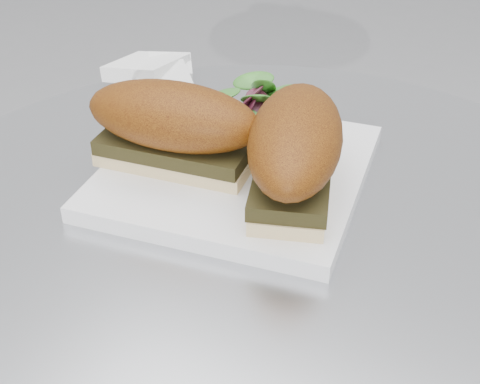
# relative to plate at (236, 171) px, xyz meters

# --- Properties ---
(plate) EXTENTS (0.27, 0.27, 0.02)m
(plate) POSITION_rel_plate_xyz_m (0.00, 0.00, 0.00)
(plate) COLOR white
(plate) RESTS_ON table
(sandwich_left) EXTENTS (0.18, 0.10, 0.08)m
(sandwich_left) POSITION_rel_plate_xyz_m (-0.05, -0.03, 0.05)
(sandwich_left) COLOR #D4B884
(sandwich_left) RESTS_ON plate
(sandwich_right) EXTENTS (0.14, 0.19, 0.08)m
(sandwich_right) POSITION_rel_plate_xyz_m (0.06, -0.01, 0.05)
(sandwich_right) COLOR #D4B884
(sandwich_right) RESTS_ON plate
(salad) EXTENTS (0.09, 0.09, 0.05)m
(salad) POSITION_rel_plate_xyz_m (-0.02, 0.07, 0.03)
(salad) COLOR #3A862C
(salad) RESTS_ON plate
(napkin) EXTENTS (0.13, 0.13, 0.02)m
(napkin) POSITION_rel_plate_xyz_m (-0.18, 0.12, 0.00)
(napkin) COLOR white
(napkin) RESTS_ON table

